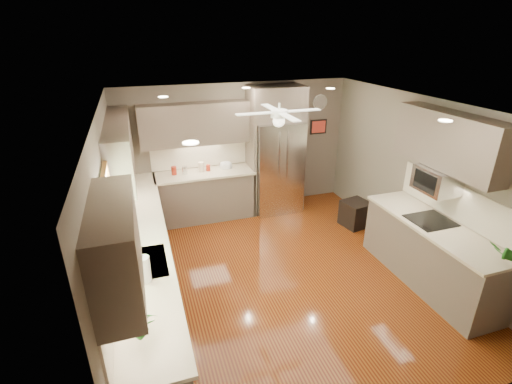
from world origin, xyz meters
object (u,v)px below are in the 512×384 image
paper_towel (144,270)px  potted_plant_right (503,252)px  microwave (437,180)px  bowl (226,167)px  refrigerator (276,153)px  canister_d (208,168)px  potted_plant_left (147,323)px  canister_a (174,171)px  canister_b (185,170)px  canister_c (201,167)px  soap_bottle (128,240)px  stool (355,214)px

paper_towel → potted_plant_right: bearing=-13.6°
potted_plant_right → microwave: size_ratio=0.59×
bowl → refrigerator: refrigerator is taller
canister_d → potted_plant_left: (-1.31, -3.93, 0.10)m
microwave → canister_a: bearing=139.7°
potted_plant_right → paper_towel: 3.95m
canister_b → canister_c: (0.32, 0.05, 0.02)m
canister_b → paper_towel: size_ratio=0.45×
soap_bottle → paper_towel: paper_towel is taller
canister_d → refrigerator: 1.35m
potted_plant_left → bowl: potted_plant_left is taller
potted_plant_right → canister_b: bearing=126.6°
canister_b → potted_plant_right: size_ratio=0.46×
bowl → canister_a: bearing=-179.9°
canister_a → bowl: bearing=0.1°
canister_d → paper_towel: size_ratio=0.36×
canister_d → potted_plant_right: 4.76m
potted_plant_right → bowl: size_ratio=1.37×
paper_towel → microwave: bearing=4.5°
canister_a → refrigerator: 1.97m
soap_bottle → microwave: 4.16m
microwave → stool: bearing=96.0°
stool → paper_towel: bearing=-153.8°
canister_c → refrigerator: 1.47m
bowl → canister_b: bearing=-178.2°
soap_bottle → potted_plant_right: (3.99, -1.68, 0.06)m
bowl → paper_towel: (-1.65, -3.10, 0.11)m
soap_bottle → refrigerator: refrigerator is taller
bowl → canister_d: bearing=179.3°
canister_b → bowl: canister_b is taller
canister_c → paper_towel: (-1.17, -3.12, 0.05)m
refrigerator → stool: size_ratio=4.67×
refrigerator → canister_c: bearing=176.0°
bowl → potted_plant_right: bearing=-61.5°
potted_plant_left → bowl: 4.26m
canister_a → canister_b: 0.19m
canister_b → paper_towel: (-0.86, -3.07, 0.07)m
soap_bottle → paper_towel: 0.77m
canister_d → bowl: canister_d is taller
canister_c → stool: bearing=-25.6°
microwave → paper_towel: microwave is taller
refrigerator → bowl: bearing=175.3°
potted_plant_right → canister_d: bearing=122.1°
soap_bottle → stool: (3.95, 1.11, -0.80)m
canister_c → refrigerator: refrigerator is taller
canister_c → potted_plant_right: (2.66, -4.05, 0.07)m
soap_bottle → microwave: (4.11, -0.44, 0.44)m
canister_a → paper_towel: paper_towel is taller
potted_plant_left → stool: potted_plant_left is taller
microwave → stool: (-0.16, 1.55, -1.24)m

